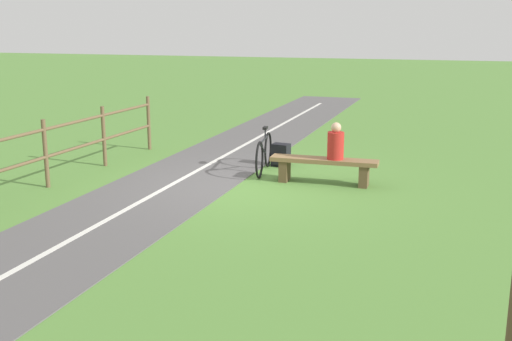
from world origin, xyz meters
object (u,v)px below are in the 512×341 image
at_px(person_seated, 336,143).
at_px(backpack, 281,155).
at_px(bicycle, 264,154).
at_px(bench, 324,166).

relative_size(person_seated, backpack, 1.44).
distance_m(bicycle, backpack, 0.66).
xyz_separation_m(bench, person_seated, (-0.21, -0.00, 0.44)).
bearing_deg(backpack, bench, 133.95).
bearing_deg(bench, bicycle, -23.09).
distance_m(bench, person_seated, 0.49).
relative_size(bicycle, backpack, 3.62).
bearing_deg(bicycle, backpack, 156.31).
bearing_deg(backpack, bicycle, 72.21).
bearing_deg(person_seated, bench, 0.00).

